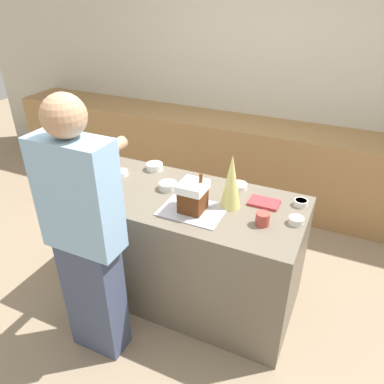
# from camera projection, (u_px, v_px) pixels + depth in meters

# --- Properties ---
(ground_plane) EXTENTS (12.00, 12.00, 0.00)m
(ground_plane) POSITION_uv_depth(u_px,v_px,m) (185.00, 291.00, 3.09)
(ground_plane) COLOR gray
(wall_back) EXTENTS (8.00, 0.05, 2.60)m
(wall_back) POSITION_uv_depth(u_px,v_px,m) (264.00, 80.00, 4.03)
(wall_back) COLOR beige
(wall_back) RESTS_ON ground_plane
(back_cabinet_block) EXTENTS (6.00, 0.60, 0.91)m
(back_cabinet_block) POSITION_uv_depth(u_px,v_px,m) (249.00, 162.00, 4.19)
(back_cabinet_block) COLOR #9E7547
(back_cabinet_block) RESTS_ON ground_plane
(kitchen_island) EXTENTS (1.71, 0.80, 0.90)m
(kitchen_island) POSITION_uv_depth(u_px,v_px,m) (184.00, 248.00, 2.87)
(kitchen_island) COLOR #6B6051
(kitchen_island) RESTS_ON ground_plane
(baking_tray) EXTENTS (0.42, 0.32, 0.01)m
(baking_tray) POSITION_uv_depth(u_px,v_px,m) (193.00, 210.00, 2.50)
(baking_tray) COLOR #B2B2BC
(baking_tray) RESTS_ON kitchen_island
(gingerbread_house) EXTENTS (0.17, 0.19, 0.26)m
(gingerbread_house) POSITION_uv_depth(u_px,v_px,m) (193.00, 196.00, 2.44)
(gingerbread_house) COLOR #5B2D14
(gingerbread_house) RESTS_ON baking_tray
(decorative_tree) EXTENTS (0.14, 0.14, 0.38)m
(decorative_tree) POSITION_uv_depth(u_px,v_px,m) (231.00, 181.00, 2.45)
(decorative_tree) COLOR #DBD675
(decorative_tree) RESTS_ON kitchen_island
(candy_bowl_front_corner) EXTENTS (0.13, 0.13, 0.05)m
(candy_bowl_front_corner) POSITION_uv_depth(u_px,v_px,m) (154.00, 166.00, 3.02)
(candy_bowl_front_corner) COLOR white
(candy_bowl_front_corner) RESTS_ON kitchen_island
(candy_bowl_near_tray_right) EXTENTS (0.12, 0.12, 0.04)m
(candy_bowl_near_tray_right) POSITION_uv_depth(u_px,v_px,m) (239.00, 186.00, 2.75)
(candy_bowl_near_tray_right) COLOR white
(candy_bowl_near_tray_right) RESTS_ON kitchen_island
(candy_bowl_far_right) EXTENTS (0.10, 0.10, 0.04)m
(candy_bowl_far_right) POSITION_uv_depth(u_px,v_px,m) (200.00, 184.00, 2.78)
(candy_bowl_far_right) COLOR white
(candy_bowl_far_right) RESTS_ON kitchen_island
(candy_bowl_center_rear) EXTENTS (0.09, 0.09, 0.04)m
(candy_bowl_center_rear) POSITION_uv_depth(u_px,v_px,m) (296.00, 220.00, 2.35)
(candy_bowl_center_rear) COLOR silver
(candy_bowl_center_rear) RESTS_ON kitchen_island
(candy_bowl_near_tray_left) EXTENTS (0.11, 0.11, 0.04)m
(candy_bowl_near_tray_left) POSITION_uv_depth(u_px,v_px,m) (121.00, 173.00, 2.94)
(candy_bowl_near_tray_left) COLOR white
(candy_bowl_near_tray_left) RESTS_ON kitchen_island
(candy_bowl_behind_tray) EXTENTS (0.13, 0.13, 0.05)m
(candy_bowl_behind_tray) POSITION_uv_depth(u_px,v_px,m) (168.00, 186.00, 2.74)
(candy_bowl_behind_tray) COLOR silver
(candy_bowl_behind_tray) RESTS_ON kitchen_island
(candy_bowl_beside_tree) EXTENTS (0.09, 0.09, 0.04)m
(candy_bowl_beside_tree) POSITION_uv_depth(u_px,v_px,m) (301.00, 203.00, 2.54)
(candy_bowl_beside_tree) COLOR white
(candy_bowl_beside_tree) RESTS_ON kitchen_island
(cookbook) EXTENTS (0.20, 0.14, 0.02)m
(cookbook) POSITION_uv_depth(u_px,v_px,m) (264.00, 203.00, 2.57)
(cookbook) COLOR #B23338
(cookbook) RESTS_ON kitchen_island
(mug) EXTENTS (0.09, 0.09, 0.08)m
(mug) POSITION_uv_depth(u_px,v_px,m) (263.00, 219.00, 2.34)
(mug) COLOR #B24238
(mug) RESTS_ON kitchen_island
(person) EXTENTS (0.46, 0.58, 1.77)m
(person) POSITION_uv_depth(u_px,v_px,m) (85.00, 237.00, 2.22)
(person) COLOR #424C6B
(person) RESTS_ON ground_plane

